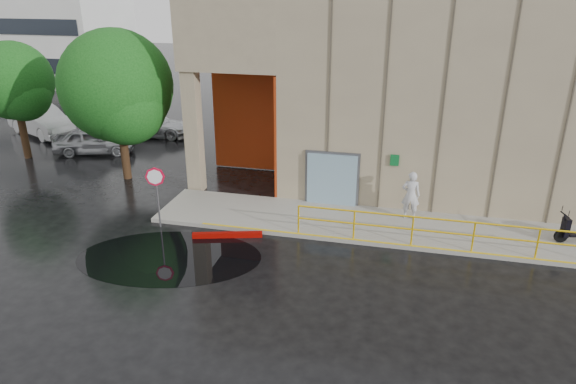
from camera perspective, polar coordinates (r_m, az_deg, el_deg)
name	(u,v)px	position (r m, az deg, el deg)	size (l,w,h in m)	color
ground	(292,286)	(15.08, 0.44, -10.43)	(120.00, 120.00, 0.00)	black
sidewalk	(432,231)	(18.74, 15.67, -4.17)	(20.00, 3.00, 0.15)	#99968B
building	(465,82)	(23.81, 19.08, 11.48)	(20.00, 10.17, 8.00)	gray
guardrail	(443,233)	(17.28, 16.79, -4.38)	(9.56, 0.06, 1.03)	#E1B10B
person	(411,195)	(19.00, 13.48, -0.35)	(0.66, 0.43, 1.80)	silver
stop_sign	(156,183)	(18.42, -14.48, 0.93)	(0.67, 0.23, 2.27)	#5D5D62
red_curb	(227,235)	(17.85, -6.74, -4.76)	(2.40, 0.18, 0.18)	#810500
puddle	(169,257)	(16.98, -13.05, -7.05)	(5.90, 3.63, 0.01)	black
car_a	(94,141)	(28.19, -20.78, 5.36)	(1.59, 3.95, 1.35)	#A5A7AC
car_b	(42,121)	(32.93, -25.68, 7.15)	(1.75, 5.02, 1.65)	silver
car_c	(151,125)	(30.51, -14.93, 7.23)	(1.87, 4.59, 1.33)	silver
tree_near	(119,91)	(23.04, -18.28, 10.62)	(4.74, 4.74, 6.51)	black
tree_far	(16,84)	(28.10, -28.01, 10.53)	(3.72, 3.72, 5.70)	black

